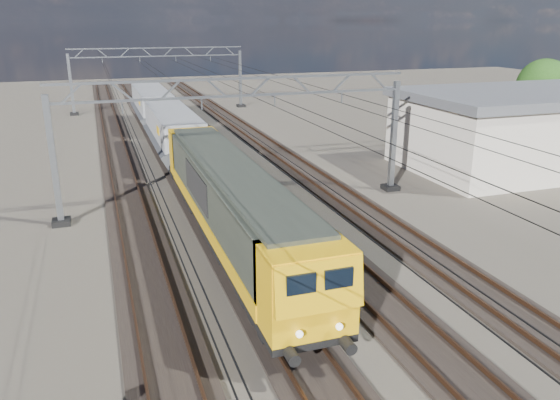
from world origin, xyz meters
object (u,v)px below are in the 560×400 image
object	(u,v)px
catenary_gantry_far	(159,77)
locomotive	(231,201)
hopper_wagon_mid	(152,104)
catenary_gantry_mid	(240,138)
industrial_shed	(535,128)
hopper_wagon_lead	(173,131)
tree_far	(548,88)

from	to	relation	value
catenary_gantry_far	locomotive	size ratio (longest dim) A/B	0.94
locomotive	hopper_wagon_mid	xyz separation A→B (m)	(-0.00, 31.90, -0.09)
catenary_gantry_mid	locomotive	distance (m)	6.44
industrial_shed	locomotive	bearing A→B (deg)	-161.74
locomotive	hopper_wagon_mid	distance (m)	31.90
hopper_wagon_lead	hopper_wagon_mid	distance (m)	14.20
locomotive	hopper_wagon_lead	bearing A→B (deg)	90.00
hopper_wagon_lead	industrial_shed	world-z (taller)	industrial_shed
hopper_wagon_lead	catenary_gantry_mid	bearing A→B (deg)	-80.36
catenary_gantry_far	tree_far	bearing A→B (deg)	-40.85
catenary_gantry_mid	industrial_shed	size ratio (longest dim) A/B	1.07
catenary_gantry_mid	tree_far	distance (m)	31.86
catenary_gantry_far	hopper_wagon_mid	world-z (taller)	catenary_gantry_far
catenary_gantry_far	industrial_shed	xyz separation A→B (m)	(22.00, -34.00, -1.18)
tree_far	hopper_wagon_lead	bearing A→B (deg)	176.48
catenary_gantry_mid	tree_far	size ratio (longest dim) A/B	2.90
catenary_gantry_mid	locomotive	size ratio (longest dim) A/B	0.94
catenary_gantry_far	hopper_wagon_mid	xyz separation A→B (m)	(-2.00, -10.02, -1.67)
locomotive	catenary_gantry_mid	bearing A→B (deg)	71.33
catenary_gantry_mid	tree_far	xyz separation A→B (m)	(30.32, 9.79, 0.46)
catenary_gantry_mid	catenary_gantry_far	distance (m)	36.00
catenary_gantry_mid	tree_far	world-z (taller)	catenary_gantry_mid
catenary_gantry_mid	locomotive	world-z (taller)	catenary_gantry_mid
hopper_wagon_mid	industrial_shed	size ratio (longest dim) A/B	0.70
hopper_wagon_mid	tree_far	size ratio (longest dim) A/B	1.89
catenary_gantry_far	hopper_wagon_lead	distance (m)	24.36
industrial_shed	tree_far	world-z (taller)	tree_far
locomotive	hopper_wagon_mid	size ratio (longest dim) A/B	1.62
hopper_wagon_mid	tree_far	bearing A→B (deg)	-26.61
catenary_gantry_far	hopper_wagon_mid	distance (m)	10.36
catenary_gantry_far	tree_far	distance (m)	40.08
hopper_wagon_mid	industrial_shed	bearing A→B (deg)	-44.97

